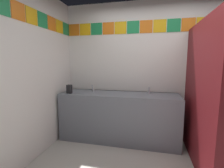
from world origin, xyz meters
TOP-DOWN VIEW (x-y plane):
  - wall_back at (0.00, 1.51)m, footprint 3.64×0.09m
  - wall_side at (-1.86, 0.00)m, footprint 0.09×2.94m
  - vanity_counter at (-0.69, 1.16)m, footprint 2.15×0.62m
  - faucet_left at (-1.23, 1.25)m, footprint 0.04×0.10m
  - faucet_right at (-0.15, 1.25)m, footprint 0.04×0.10m
  - soap_dispenser at (-1.59, 0.97)m, footprint 0.09×0.09m
  - stall_divider at (0.67, 0.44)m, footprint 0.92×1.53m
  - toilet at (1.02, 1.03)m, footprint 0.39×0.49m

SIDE VIEW (x-z plane):
  - toilet at x=1.02m, z-range -0.07..0.67m
  - vanity_counter at x=-0.69m, z-range 0.01..0.90m
  - faucet_left at x=-1.23m, z-range 0.87..1.01m
  - faucet_right at x=-0.15m, z-range 0.87..1.01m
  - soap_dispenser at x=-1.59m, z-range 0.89..1.05m
  - stall_divider at x=0.67m, z-range 0.00..2.02m
  - wall_side at x=-1.86m, z-range 0.01..2.60m
  - wall_back at x=0.00m, z-range 0.01..2.60m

